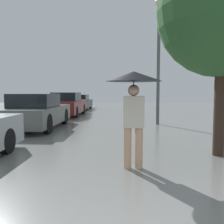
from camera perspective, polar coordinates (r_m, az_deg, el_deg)
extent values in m
cylinder|color=tan|center=(4.53, 3.59, -8.19)|extent=(0.14, 0.14, 0.74)
cylinder|color=tan|center=(4.54, 6.15, -8.17)|extent=(0.14, 0.14, 0.74)
cube|color=beige|center=(4.44, 4.93, 0.04)|extent=(0.37, 0.22, 0.56)
sphere|color=tan|center=(4.43, 4.96, 4.95)|extent=(0.20, 0.20, 0.20)
cylinder|color=#515456|center=(4.43, 4.95, 3.17)|extent=(0.02, 0.02, 0.60)
cone|color=black|center=(4.43, 4.99, 8.14)|extent=(0.99, 0.99, 0.17)
cylinder|color=black|center=(6.07, -22.95, -6.13)|extent=(0.18, 0.57, 0.57)
cube|color=#4C514C|center=(9.90, -16.78, -0.64)|extent=(1.71, 4.07, 0.64)
cube|color=black|center=(9.68, -17.24, 2.56)|extent=(1.45, 1.83, 0.49)
cylinder|color=black|center=(11.36, -18.39, -0.88)|extent=(0.18, 0.67, 0.67)
cylinder|color=black|center=(10.92, -10.81, -0.94)|extent=(0.18, 0.67, 0.67)
cylinder|color=black|center=(9.05, -23.94, -2.39)|extent=(0.18, 0.67, 0.67)
cylinder|color=black|center=(8.49, -14.58, -2.58)|extent=(0.18, 0.67, 0.67)
cube|color=maroon|center=(14.94, -10.15, 1.25)|extent=(1.63, 4.37, 0.70)
cube|color=black|center=(14.70, -10.37, 3.48)|extent=(1.38, 1.97, 0.48)
cylinder|color=black|center=(16.43, -11.65, 0.79)|extent=(0.18, 0.61, 0.61)
cylinder|color=black|center=(16.15, -6.59, 0.79)|extent=(0.18, 0.61, 0.61)
cylinder|color=black|center=(13.82, -14.29, 0.03)|extent=(0.18, 0.61, 0.61)
cylinder|color=black|center=(13.49, -8.31, 0.02)|extent=(0.18, 0.61, 0.61)
cube|color=black|center=(20.19, -7.81, 1.93)|extent=(1.88, 4.37, 0.57)
cube|color=black|center=(19.96, -7.93, 3.34)|extent=(1.60, 1.97, 0.43)
cylinder|color=black|center=(21.68, -9.40, 1.68)|extent=(0.18, 0.57, 0.57)
cylinder|color=black|center=(21.41, -4.95, 1.69)|extent=(0.18, 0.57, 0.57)
cylinder|color=black|center=(19.04, -11.01, 1.26)|extent=(0.18, 0.57, 0.57)
cylinder|color=black|center=(18.73, -5.96, 1.26)|extent=(0.18, 0.57, 0.57)
cylinder|color=#38281E|center=(5.81, 23.40, 1.99)|extent=(0.24, 0.24, 2.30)
sphere|color=#2D5B2D|center=(6.04, 24.02, 20.30)|extent=(2.74, 2.74, 2.74)
cylinder|color=#515456|center=(10.79, 10.55, 10.37)|extent=(0.14, 0.14, 4.94)
sphere|color=beige|center=(11.34, 10.76, 23.46)|extent=(0.38, 0.38, 0.38)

